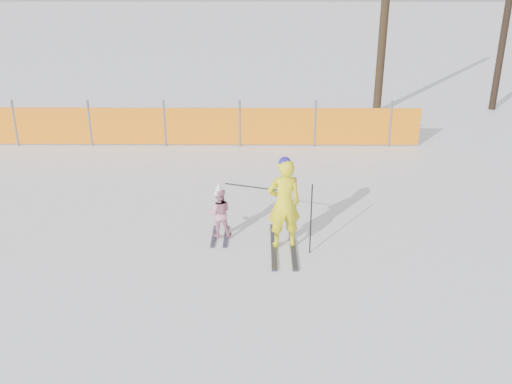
{
  "coord_description": "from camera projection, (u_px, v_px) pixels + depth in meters",
  "views": [
    {
      "loc": [
        0.07,
        -8.51,
        4.72
      ],
      "look_at": [
        0.0,
        0.5,
        1.0
      ],
      "focal_mm": 40.0,
      "sensor_mm": 36.0,
      "label": 1
    }
  ],
  "objects": [
    {
      "name": "child",
      "position": [
        219.0,
        212.0,
        10.19
      ],
      "size": [
        0.47,
        0.85,
        1.09
      ],
      "color": "black",
      "rests_on": "ground"
    },
    {
      "name": "ground",
      "position": [
        256.0,
        258.0,
        9.67
      ],
      "size": [
        120.0,
        120.0,
        0.0
      ],
      "primitive_type": "plane",
      "color": "white",
      "rests_on": "ground"
    },
    {
      "name": "tree_trunks",
      "position": [
        431.0,
        14.0,
        17.7
      ],
      "size": [
        4.19,
        0.68,
        6.6
      ],
      "color": "#2F2315",
      "rests_on": "ground"
    },
    {
      "name": "safety_fence",
      "position": [
        141.0,
        126.0,
        15.19
      ],
      "size": [
        14.82,
        0.06,
        1.25
      ],
      "color": "#595960",
      "rests_on": "ground"
    },
    {
      "name": "ski_poles",
      "position": [
        285.0,
        205.0,
        9.67
      ],
      "size": [
        1.48,
        0.56,
        1.27
      ],
      "color": "black",
      "rests_on": "ground"
    },
    {
      "name": "adult",
      "position": [
        284.0,
        204.0,
        9.7
      ],
      "size": [
        0.64,
        1.69,
        1.68
      ],
      "color": "black",
      "rests_on": "ground"
    }
  ]
}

